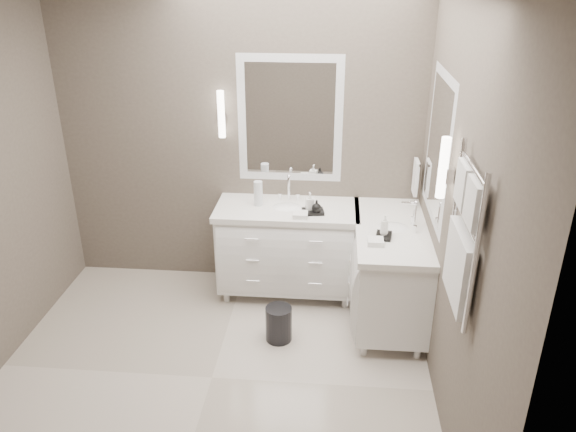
# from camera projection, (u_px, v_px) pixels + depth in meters

# --- Properties ---
(floor) EXTENTS (3.20, 3.00, 0.01)m
(floor) POSITION_uv_depth(u_px,v_px,m) (212.00, 378.00, 4.12)
(floor) COLOR beige
(floor) RESTS_ON ground
(wall_back) EXTENTS (3.20, 0.01, 2.70)m
(wall_back) POSITION_uv_depth(u_px,v_px,m) (239.00, 140.00, 4.92)
(wall_back) COLOR #574E45
(wall_back) RESTS_ON floor
(wall_front) EXTENTS (3.20, 0.01, 2.70)m
(wall_front) POSITION_uv_depth(u_px,v_px,m) (112.00, 366.00, 2.19)
(wall_front) COLOR #574E45
(wall_front) RESTS_ON floor
(wall_right) EXTENTS (0.01, 3.00, 2.70)m
(wall_right) POSITION_uv_depth(u_px,v_px,m) (458.00, 219.00, 3.43)
(wall_right) COLOR #574E45
(wall_right) RESTS_ON floor
(vanity_back) EXTENTS (1.24, 0.59, 0.97)m
(vanity_back) POSITION_uv_depth(u_px,v_px,m) (287.00, 245.00, 4.99)
(vanity_back) COLOR white
(vanity_back) RESTS_ON floor
(vanity_right) EXTENTS (0.59, 1.24, 0.97)m
(vanity_right) POSITION_uv_depth(u_px,v_px,m) (389.00, 267.00, 4.63)
(vanity_right) COLOR white
(vanity_right) RESTS_ON floor
(mirror_back) EXTENTS (0.90, 0.02, 1.10)m
(mirror_back) POSITION_uv_depth(u_px,v_px,m) (290.00, 120.00, 4.78)
(mirror_back) COLOR white
(mirror_back) RESTS_ON wall_back
(mirror_right) EXTENTS (0.02, 0.90, 1.10)m
(mirror_right) POSITION_uv_depth(u_px,v_px,m) (438.00, 148.00, 4.07)
(mirror_right) COLOR white
(mirror_right) RESTS_ON wall_right
(sconce_back) EXTENTS (0.06, 0.06, 0.40)m
(sconce_back) POSITION_uv_depth(u_px,v_px,m) (221.00, 115.00, 4.76)
(sconce_back) COLOR white
(sconce_back) RESTS_ON wall_back
(sconce_right) EXTENTS (0.06, 0.06, 0.40)m
(sconce_right) POSITION_uv_depth(u_px,v_px,m) (443.00, 169.00, 3.53)
(sconce_right) COLOR white
(sconce_right) RESTS_ON wall_right
(towel_bar_corner) EXTENTS (0.03, 0.22, 0.30)m
(towel_bar_corner) POSITION_uv_depth(u_px,v_px,m) (416.00, 176.00, 4.76)
(towel_bar_corner) COLOR white
(towel_bar_corner) RESTS_ON wall_right
(towel_ladder) EXTENTS (0.06, 0.58, 0.90)m
(towel_ladder) POSITION_uv_depth(u_px,v_px,m) (462.00, 242.00, 3.05)
(towel_ladder) COLOR white
(towel_ladder) RESTS_ON wall_right
(waste_bin) EXTENTS (0.27, 0.27, 0.29)m
(waste_bin) POSITION_uv_depth(u_px,v_px,m) (279.00, 324.00, 4.48)
(waste_bin) COLOR black
(waste_bin) RESTS_ON floor
(amenity_tray_back) EXTENTS (0.20, 0.16, 0.03)m
(amenity_tray_back) POSITION_uv_depth(u_px,v_px,m) (313.00, 212.00, 4.72)
(amenity_tray_back) COLOR black
(amenity_tray_back) RESTS_ON vanity_back
(amenity_tray_right) EXTENTS (0.14, 0.17, 0.02)m
(amenity_tray_right) POSITION_uv_depth(u_px,v_px,m) (384.00, 236.00, 4.31)
(amenity_tray_right) COLOR black
(amenity_tray_right) RESTS_ON vanity_right
(water_bottle) EXTENTS (0.09, 0.09, 0.22)m
(water_bottle) POSITION_uv_depth(u_px,v_px,m) (258.00, 193.00, 4.84)
(water_bottle) COLOR silver
(water_bottle) RESTS_ON vanity_back
(soap_bottle_a) EXTENTS (0.08, 0.08, 0.15)m
(soap_bottle_a) POSITION_uv_depth(u_px,v_px,m) (310.00, 201.00, 4.70)
(soap_bottle_a) COLOR white
(soap_bottle_a) RESTS_ON amenity_tray_back
(soap_bottle_b) EXTENTS (0.10, 0.10, 0.10)m
(soap_bottle_b) POSITION_uv_depth(u_px,v_px,m) (317.00, 206.00, 4.66)
(soap_bottle_b) COLOR black
(soap_bottle_b) RESTS_ON amenity_tray_back
(soap_bottle_c) EXTENTS (0.08, 0.08, 0.16)m
(soap_bottle_c) POSITION_uv_depth(u_px,v_px,m) (385.00, 225.00, 4.27)
(soap_bottle_c) COLOR white
(soap_bottle_c) RESTS_ON amenity_tray_right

